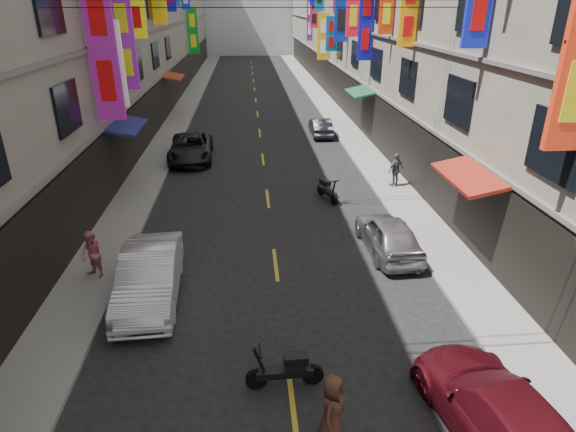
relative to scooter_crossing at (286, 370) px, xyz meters
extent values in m
cube|color=slate|center=(-5.91, 29.62, -0.38)|extent=(2.00, 90.00, 0.12)
cube|color=slate|center=(6.09, 29.62, -0.38)|extent=(2.00, 90.00, 0.12)
cube|color=black|center=(-6.86, 29.62, 1.06)|extent=(0.12, 85.50, 3.00)
cube|color=#66635E|center=(-6.85, 29.62, 2.76)|extent=(0.16, 90.00, 0.14)
cube|color=#66635E|center=(-6.85, 29.62, 5.96)|extent=(0.16, 90.00, 0.14)
cube|color=black|center=(7.04, 29.62, 1.06)|extent=(0.12, 85.50, 3.00)
cube|color=#66635E|center=(7.03, 29.62, 2.76)|extent=(0.16, 90.00, 0.14)
cube|color=#66635E|center=(7.03, 29.62, 5.96)|extent=(0.16, 90.00, 0.14)
cube|color=#8A1983|center=(-6.25, 11.80, 6.04)|extent=(1.11, 0.18, 5.66)
cylinder|color=black|center=(-6.30, 11.80, 6.04)|extent=(1.21, 0.08, 0.08)
cube|color=white|center=(-6.38, 13.69, 5.19)|extent=(0.85, 0.18, 3.63)
cylinder|color=black|center=(-6.43, 13.69, 5.19)|extent=(0.95, 0.08, 0.08)
cube|color=orange|center=(6.60, 14.07, 7.36)|extent=(0.79, 0.18, 3.07)
cylinder|color=black|center=(6.65, 14.07, 7.36)|extent=(0.89, 0.08, 0.08)
cube|color=#811B95|center=(-6.32, 15.85, 6.04)|extent=(0.98, 0.18, 4.43)
cylinder|color=black|center=(-6.37, 15.85, 6.04)|extent=(1.08, 0.08, 0.08)
cube|color=#F2F80D|center=(-6.33, 19.18, 7.79)|extent=(0.96, 0.18, 3.75)
cylinder|color=black|center=(-6.38, 19.18, 7.79)|extent=(1.06, 0.08, 0.08)
cube|color=#110EA5|center=(6.57, 21.98, 6.59)|extent=(0.84, 0.18, 4.38)
cylinder|color=black|center=(6.62, 21.98, 6.59)|extent=(0.94, 0.08, 0.08)
cube|color=#0D249F|center=(6.48, 29.50, 7.68)|extent=(1.03, 0.18, 5.47)
cylinder|color=black|center=(6.53, 29.50, 7.68)|extent=(1.13, 0.08, 0.08)
cube|color=#0B5687|center=(6.52, 33.77, 5.28)|extent=(0.95, 0.18, 2.75)
cylinder|color=black|center=(6.57, 33.77, 5.28)|extent=(1.05, 0.08, 0.08)
cube|color=#CF960B|center=(6.46, 37.67, 4.82)|extent=(1.08, 0.18, 4.03)
cylinder|color=black|center=(6.51, 37.67, 4.82)|extent=(1.18, 0.08, 0.08)
cube|color=#EA1646|center=(6.57, 45.30, 6.84)|extent=(0.86, 0.18, 3.29)
cylinder|color=black|center=(6.62, 45.30, 6.84)|extent=(0.96, 0.08, 0.08)
cube|color=#0A771A|center=(-6.27, 47.51, 4.89)|extent=(1.08, 0.18, 4.69)
cylinder|color=black|center=(-6.32, 47.51, 4.89)|extent=(1.18, 0.08, 0.08)
cube|color=#62167A|center=(6.67, 49.76, 6.01)|extent=(0.65, 0.18, 4.74)
cylinder|color=black|center=(6.72, 49.76, 6.01)|extent=(0.75, 0.08, 0.08)
cube|color=maroon|center=(6.39, 5.62, 2.56)|extent=(1.39, 3.20, 0.41)
cube|color=navy|center=(-6.21, 13.62, 2.56)|extent=(1.39, 3.20, 0.41)
cube|color=#154F2B|center=(6.39, 21.62, 2.56)|extent=(1.39, 3.20, 0.41)
cube|color=maroon|center=(-6.21, 29.62, 2.56)|extent=(1.39, 3.20, 0.41)
cylinder|color=black|center=(0.09, 9.62, 7.76)|extent=(14.00, 0.04, 0.04)
cube|color=gold|center=(0.09, -0.38, -0.44)|extent=(0.12, 2.20, 0.01)
cube|color=gold|center=(0.09, 5.62, -0.44)|extent=(0.12, 2.20, 0.01)
cube|color=gold|center=(0.09, 11.62, -0.44)|extent=(0.12, 2.20, 0.01)
cube|color=gold|center=(0.09, 17.62, -0.44)|extent=(0.12, 2.20, 0.01)
cube|color=gold|center=(0.09, 23.62, -0.44)|extent=(0.12, 2.20, 0.01)
cube|color=gold|center=(0.09, 29.62, -0.44)|extent=(0.12, 2.20, 0.01)
cube|color=gold|center=(0.09, 35.62, -0.44)|extent=(0.12, 2.20, 0.01)
cube|color=gold|center=(0.09, 41.62, -0.44)|extent=(0.12, 2.20, 0.01)
cube|color=gold|center=(0.09, 47.62, -0.44)|extent=(0.12, 2.20, 0.01)
cube|color=gold|center=(0.09, 53.62, -0.44)|extent=(0.12, 2.20, 0.01)
cube|color=gold|center=(0.09, 59.62, -0.44)|extent=(0.12, 2.20, 0.01)
cube|color=gold|center=(0.09, 65.62, -0.44)|extent=(0.12, 2.20, 0.01)
cylinder|color=black|center=(-0.68, -0.02, -0.19)|extent=(0.50, 0.14, 0.50)
cylinder|color=black|center=(0.62, 0.02, -0.19)|extent=(0.50, 0.14, 0.50)
cube|color=black|center=(-0.03, 0.00, -0.04)|extent=(1.31, 0.34, 0.18)
cube|color=black|center=(0.22, 0.01, 0.31)|extent=(0.56, 0.34, 0.22)
cylinder|color=black|center=(-0.58, -0.02, 0.26)|extent=(0.36, 0.09, 0.88)
cylinder|color=black|center=(-0.58, -0.02, 0.61)|extent=(0.08, 0.50, 0.06)
cylinder|color=black|center=(2.96, 10.66, -0.19)|extent=(0.27, 0.51, 0.50)
cylinder|color=black|center=(2.56, 11.90, -0.19)|extent=(0.27, 0.51, 0.50)
cube|color=black|center=(2.76, 11.28, -0.04)|extent=(0.69, 1.33, 0.18)
cube|color=black|center=(2.68, 11.52, 0.31)|extent=(0.47, 0.62, 0.22)
cylinder|color=black|center=(2.93, 10.76, 0.26)|extent=(0.19, 0.36, 0.88)
cylinder|color=black|center=(2.93, 10.76, 0.61)|extent=(0.49, 0.21, 0.06)
imported|color=silver|center=(-3.72, 3.93, 0.32)|extent=(1.84, 4.69, 1.52)
imported|color=black|center=(-3.91, 17.87, 0.25)|extent=(2.48, 5.06, 1.38)
imported|color=#5C0F1A|center=(4.09, -1.91, 0.25)|extent=(2.61, 4.99, 1.38)
imported|color=#A7A6AB|center=(4.09, 6.23, 0.23)|extent=(1.78, 4.01, 1.34)
imported|color=#222229|center=(4.09, 22.57, 0.14)|extent=(1.28, 3.57, 1.17)
imported|color=#C86A7E|center=(-5.65, 5.11, 0.47)|extent=(0.93, 0.86, 1.57)
imported|color=#515053|center=(6.18, 12.48, 0.47)|extent=(1.07, 0.93, 1.59)
imported|color=#4C2C1E|center=(0.79, -1.54, 0.34)|extent=(0.81, 0.92, 1.56)
camera|label=1|loc=(-0.67, -8.56, 7.67)|focal=30.00mm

